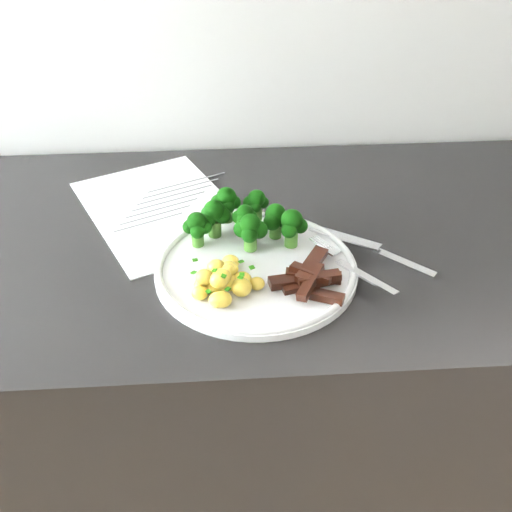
{
  "coord_description": "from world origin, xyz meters",
  "views": [
    {
      "loc": [
        -0.05,
        0.84,
        1.48
      ],
      "look_at": [
        -0.0,
        1.57,
        0.95
      ],
      "focal_mm": 44.67,
      "sensor_mm": 36.0,
      "label": 1
    }
  ],
  "objects_px": {
    "recipe_paper": "(162,209)",
    "knife": "(387,256)",
    "plate": "(256,268)",
    "fork": "(354,268)",
    "counter": "(217,431)",
    "broccoli": "(244,217)",
    "potatoes": "(222,281)",
    "beef_strips": "(311,276)"
  },
  "relations": [
    {
      "from": "recipe_paper",
      "to": "knife",
      "type": "relative_size",
      "value": 2.23
    },
    {
      "from": "plate",
      "to": "fork",
      "type": "relative_size",
      "value": 1.94
    },
    {
      "from": "recipe_paper",
      "to": "knife",
      "type": "bearing_deg",
      "value": -26.34
    },
    {
      "from": "recipe_paper",
      "to": "plate",
      "type": "xyz_separation_m",
      "value": [
        0.15,
        -0.18,
        0.01
      ]
    },
    {
      "from": "recipe_paper",
      "to": "plate",
      "type": "height_order",
      "value": "plate"
    },
    {
      "from": "counter",
      "to": "plate",
      "type": "distance_m",
      "value": 0.48
    },
    {
      "from": "broccoli",
      "to": "knife",
      "type": "relative_size",
      "value": 1.08
    },
    {
      "from": "recipe_paper",
      "to": "potatoes",
      "type": "distance_m",
      "value": 0.25
    },
    {
      "from": "potatoes",
      "to": "beef_strips",
      "type": "distance_m",
      "value": 0.12
    },
    {
      "from": "plate",
      "to": "beef_strips",
      "type": "xyz_separation_m",
      "value": [
        0.07,
        -0.04,
        0.01
      ]
    },
    {
      "from": "counter",
      "to": "recipe_paper",
      "type": "height_order",
      "value": "recipe_paper"
    },
    {
      "from": "counter",
      "to": "plate",
      "type": "bearing_deg",
      "value": -51.42
    },
    {
      "from": "potatoes",
      "to": "recipe_paper",
      "type": "bearing_deg",
      "value": 112.24
    },
    {
      "from": "counter",
      "to": "fork",
      "type": "height_order",
      "value": "fork"
    },
    {
      "from": "recipe_paper",
      "to": "fork",
      "type": "relative_size",
      "value": 2.52
    },
    {
      "from": "broccoli",
      "to": "knife",
      "type": "distance_m",
      "value": 0.22
    },
    {
      "from": "counter",
      "to": "broccoli",
      "type": "xyz_separation_m",
      "value": [
        0.06,
        -0.02,
        0.51
      ]
    },
    {
      "from": "plate",
      "to": "broccoli",
      "type": "height_order",
      "value": "broccoli"
    },
    {
      "from": "counter",
      "to": "beef_strips",
      "type": "distance_m",
      "value": 0.52
    },
    {
      "from": "plate",
      "to": "beef_strips",
      "type": "bearing_deg",
      "value": -29.4
    },
    {
      "from": "recipe_paper",
      "to": "beef_strips",
      "type": "xyz_separation_m",
      "value": [
        0.22,
        -0.23,
        0.02
      ]
    },
    {
      "from": "plate",
      "to": "potatoes",
      "type": "height_order",
      "value": "potatoes"
    },
    {
      "from": "plate",
      "to": "fork",
      "type": "bearing_deg",
      "value": -9.39
    },
    {
      "from": "beef_strips",
      "to": "fork",
      "type": "distance_m",
      "value": 0.07
    },
    {
      "from": "plate",
      "to": "knife",
      "type": "distance_m",
      "value": 0.2
    },
    {
      "from": "plate",
      "to": "knife",
      "type": "relative_size",
      "value": 1.71
    },
    {
      "from": "knife",
      "to": "potatoes",
      "type": "bearing_deg",
      "value": -165.08
    },
    {
      "from": "plate",
      "to": "fork",
      "type": "distance_m",
      "value": 0.14
    },
    {
      "from": "counter",
      "to": "knife",
      "type": "bearing_deg",
      "value": -15.57
    },
    {
      "from": "plate",
      "to": "beef_strips",
      "type": "relative_size",
      "value": 2.32
    },
    {
      "from": "plate",
      "to": "potatoes",
      "type": "xyz_separation_m",
      "value": [
        -0.05,
        -0.05,
        0.02
      ]
    },
    {
      "from": "recipe_paper",
      "to": "beef_strips",
      "type": "distance_m",
      "value": 0.32
    },
    {
      "from": "potatoes",
      "to": "knife",
      "type": "relative_size",
      "value": 0.63
    },
    {
      "from": "broccoli",
      "to": "plate",
      "type": "bearing_deg",
      "value": -80.38
    },
    {
      "from": "counter",
      "to": "potatoes",
      "type": "bearing_deg",
      "value": -81.01
    },
    {
      "from": "potatoes",
      "to": "fork",
      "type": "distance_m",
      "value": 0.19
    },
    {
      "from": "fork",
      "to": "recipe_paper",
      "type": "bearing_deg",
      "value": 143.86
    },
    {
      "from": "beef_strips",
      "to": "counter",
      "type": "bearing_deg",
      "value": 137.86
    },
    {
      "from": "counter",
      "to": "broccoli",
      "type": "bearing_deg",
      "value": -14.58
    },
    {
      "from": "potatoes",
      "to": "knife",
      "type": "bearing_deg",
      "value": 14.92
    },
    {
      "from": "recipe_paper",
      "to": "fork",
      "type": "xyz_separation_m",
      "value": [
        0.28,
        -0.21,
        0.02
      ]
    },
    {
      "from": "beef_strips",
      "to": "fork",
      "type": "relative_size",
      "value": 0.84
    }
  ]
}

